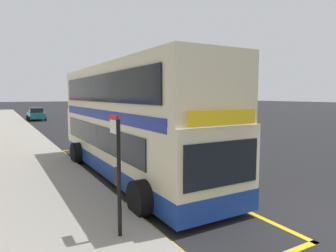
{
  "coord_description": "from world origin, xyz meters",
  "views": [
    {
      "loc": [
        -7.09,
        -3.77,
        3.24
      ],
      "look_at": [
        -0.31,
        8.02,
        1.84
      ],
      "focal_mm": 31.94,
      "sensor_mm": 36.0,
      "label": 1
    }
  ],
  "objects_px": {
    "bus_stop_sign": "(118,166)",
    "parked_car_teal_behind": "(137,120)",
    "double_decker_bus": "(130,125)",
    "parked_car_teal_distant": "(36,114)"
  },
  "relations": [
    {
      "from": "parked_car_teal_behind",
      "to": "bus_stop_sign",
      "type": "bearing_deg",
      "value": 63.53
    },
    {
      "from": "bus_stop_sign",
      "to": "double_decker_bus",
      "type": "bearing_deg",
      "value": 64.64
    },
    {
      "from": "bus_stop_sign",
      "to": "parked_car_teal_behind",
      "type": "bearing_deg",
      "value": 64.88
    },
    {
      "from": "double_decker_bus",
      "to": "parked_car_teal_behind",
      "type": "relative_size",
      "value": 2.73
    },
    {
      "from": "double_decker_bus",
      "to": "parked_car_teal_behind",
      "type": "distance_m",
      "value": 17.39
    },
    {
      "from": "parked_car_teal_distant",
      "to": "parked_car_teal_behind",
      "type": "height_order",
      "value": "same"
    },
    {
      "from": "double_decker_bus",
      "to": "parked_car_teal_distant",
      "type": "bearing_deg",
      "value": 90.41
    },
    {
      "from": "bus_stop_sign",
      "to": "parked_car_teal_distant",
      "type": "xyz_separation_m",
      "value": [
        2.17,
        35.82,
        -0.91
      ]
    },
    {
      "from": "parked_car_teal_distant",
      "to": "parked_car_teal_behind",
      "type": "bearing_deg",
      "value": -64.41
    },
    {
      "from": "parked_car_teal_behind",
      "to": "double_decker_bus",
      "type": "bearing_deg",
      "value": 63.6
    }
  ]
}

